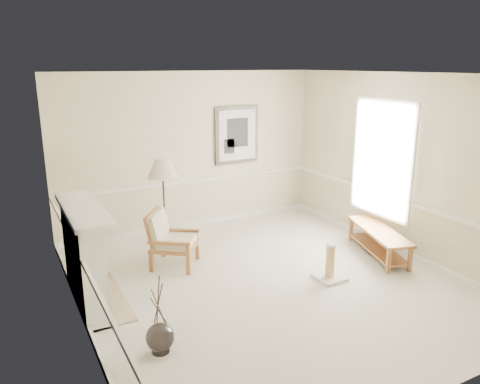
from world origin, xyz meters
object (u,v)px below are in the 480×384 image
bench (379,238)px  floor_vase (160,338)px  floor_lamp (163,171)px  scratching_post (330,268)px  armchair (168,237)px

bench → floor_vase: bearing=-167.3°
bench → floor_lamp: bearing=148.9°
floor_vase → scratching_post: 2.78m
armchair → floor_lamp: floor_lamp is taller
armchair → scratching_post: (1.87, -1.58, -0.29)m
floor_vase → armchair: 2.31m
bench → scratching_post: bearing=-164.2°
floor_vase → bench: floor_vase is taller
armchair → bench: armchair is taller
floor_lamp → armchair: bearing=-104.6°
floor_lamp → floor_vase: bearing=-110.5°
floor_vase → bench: size_ratio=0.57×
floor_vase → scratching_post: (2.73, 0.54, 0.01)m
floor_lamp → scratching_post: 3.01m
floor_lamp → scratching_post: size_ratio=2.81×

